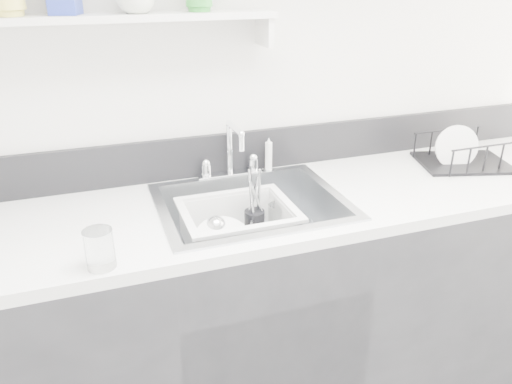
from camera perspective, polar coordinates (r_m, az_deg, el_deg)
name	(u,v)px	position (r m, az deg, el deg)	size (l,w,h in m)	color
counter_run	(252,310)	(1.97, -0.50, -13.38)	(3.20, 0.62, 0.92)	#242427
backsplash	(227,153)	(1.96, -3.38, 4.45)	(3.20, 0.02, 0.16)	black
sink	(251,225)	(1.77, -0.54, -3.82)	(0.64, 0.52, 0.20)	silver
faucet	(231,162)	(1.92, -2.93, 3.40)	(0.26, 0.18, 0.23)	silver
side_sprayer	(269,155)	(1.97, 1.45, 4.30)	(0.03, 0.03, 0.14)	silver
wall_shelf	(123,20)	(1.72, -15.00, 18.47)	(1.00, 0.16, 0.12)	silver
wash_tub	(238,228)	(1.76, -2.06, -4.10)	(0.39, 0.32, 0.15)	silver
plate_stack	(225,244)	(1.73, -3.55, -5.93)	(0.23, 0.23, 0.09)	white
utensil_cup	(254,220)	(1.82, -0.19, -3.24)	(0.07, 0.07, 0.25)	black
ladle	(237,231)	(1.77, -2.19, -4.53)	(0.30, 0.11, 0.08)	silver
tumbler_in_tub	(278,218)	(1.84, 2.55, -2.95)	(0.07, 0.07, 0.11)	white
tumbler_counter	(99,249)	(1.40, -17.45, -6.22)	(0.08, 0.08, 0.11)	white
dish_rack	(465,150)	(2.22, 22.76, 4.46)	(0.35, 0.27, 0.12)	black
bowl_small	(277,239)	(1.77, 2.42, -5.43)	(0.11, 0.11, 0.04)	white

